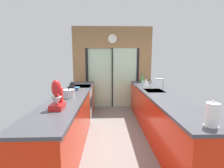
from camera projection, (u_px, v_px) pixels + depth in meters
The scene contains 13 objects.
ground_plane at pixel (115, 128), 3.74m from camera, with size 5.04×7.60×0.02m, color slate.
back_wall_unit at pixel (112, 63), 5.29m from camera, with size 2.64×0.12×2.70m.
left_counter_run at pixel (72, 117), 3.18m from camera, with size 0.62×3.80×0.92m.
right_counter_run at pixel (158, 113), 3.41m from camera, with size 0.62×3.80×0.92m.
sink_faucet at pixel (162, 82), 3.56m from camera, with size 0.19×0.02×0.28m.
oven_range at pixel (81, 103), 4.29m from camera, with size 0.60×0.60×0.92m.
mixing_bowl at pixel (77, 88), 3.63m from camera, with size 0.16×0.16×0.07m.
knife_block at pixel (72, 90), 3.15m from camera, with size 0.09×0.14×0.27m.
stand_mixer at pixel (57, 98), 2.20m from camera, with size 0.17×0.27×0.42m.
stock_pot at pixel (69, 94), 2.88m from camera, with size 0.22×0.22×0.18m.
kettle at pixel (146, 82), 4.32m from camera, with size 0.27×0.18×0.22m.
soap_bottle at pixel (142, 79), 4.80m from camera, with size 0.07×0.07×0.25m.
paper_towel_roll at pixel (212, 115), 1.61m from camera, with size 0.15×0.15×0.28m.
Camera 1 is at (-0.19, -2.94, 1.60)m, focal length 25.17 mm.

